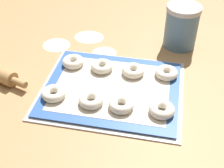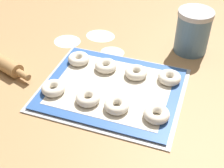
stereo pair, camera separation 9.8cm
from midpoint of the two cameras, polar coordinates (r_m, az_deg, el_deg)
ground_plane at (r=0.95m, az=4.35°, el=-0.75°), size 2.80×2.80×0.00m
baking_tray at (r=0.94m, az=3.00°, el=-1.06°), size 0.42×0.35×0.01m
baking_mat at (r=0.93m, az=3.01°, el=-0.80°), size 0.40×0.33×0.00m
bagel_front_far_left at (r=0.92m, az=-7.70°, el=-0.90°), size 0.07×0.07×0.02m
bagel_front_mid_left at (r=0.88m, az=-1.23°, el=-2.71°), size 0.07×0.07×0.02m
bagel_front_mid_right at (r=0.86m, az=4.16°, el=-4.05°), size 0.07×0.07×0.02m
bagel_front_far_right at (r=0.85m, az=11.47°, el=-5.59°), size 0.07×0.07×0.02m
bagel_back_far_left at (r=1.03m, az=-3.40°, el=4.51°), size 0.07×0.07×0.02m
bagel_back_mid_left at (r=1.00m, az=1.68°, el=3.23°), size 0.07×0.07×0.02m
bagel_back_mid_right at (r=0.98m, az=7.31°, el=1.97°), size 0.07×0.07×0.02m
bagel_back_far_right at (r=0.97m, az=13.32°, el=1.04°), size 0.07×0.07×0.02m
flour_canister at (r=1.12m, az=17.05°, el=9.10°), size 0.12×0.12×0.15m
flour_patch_near at (r=1.20m, az=0.24°, el=8.77°), size 0.11×0.09×0.00m
flour_patch_far at (r=1.17m, az=-5.80°, el=7.74°), size 0.10×0.09×0.00m
flour_patch_side at (r=1.10m, az=2.65°, el=5.79°), size 0.08×0.07×0.00m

